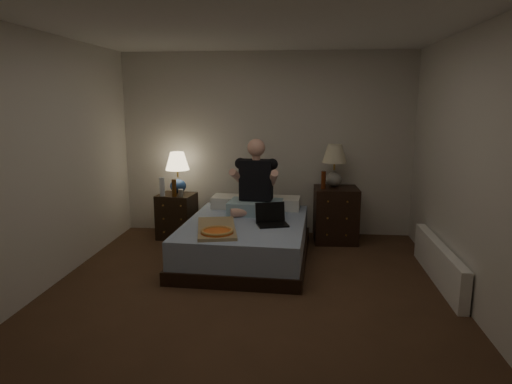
# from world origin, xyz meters

# --- Properties ---
(floor) EXTENTS (4.00, 4.50, 0.00)m
(floor) POSITION_xyz_m (0.00, 0.00, 0.00)
(floor) COLOR brown
(floor) RESTS_ON ground
(ceiling) EXTENTS (4.00, 4.50, 0.00)m
(ceiling) POSITION_xyz_m (0.00, 0.00, 2.50)
(ceiling) COLOR white
(ceiling) RESTS_ON ground
(wall_back) EXTENTS (4.00, 0.00, 2.50)m
(wall_back) POSITION_xyz_m (0.00, 2.25, 1.25)
(wall_back) COLOR silver
(wall_back) RESTS_ON ground
(wall_front) EXTENTS (4.00, 0.00, 2.50)m
(wall_front) POSITION_xyz_m (0.00, -2.25, 1.25)
(wall_front) COLOR silver
(wall_front) RESTS_ON ground
(wall_left) EXTENTS (0.00, 4.50, 2.50)m
(wall_left) POSITION_xyz_m (-2.00, 0.00, 1.25)
(wall_left) COLOR silver
(wall_left) RESTS_ON ground
(wall_right) EXTENTS (0.00, 4.50, 2.50)m
(wall_right) POSITION_xyz_m (2.00, 0.00, 1.25)
(wall_right) COLOR silver
(wall_right) RESTS_ON ground
(bed) EXTENTS (1.46, 1.89, 0.46)m
(bed) POSITION_xyz_m (-0.14, 1.08, 0.23)
(bed) COLOR #5B7FB7
(bed) RESTS_ON floor
(nightstand_left) EXTENTS (0.52, 0.48, 0.61)m
(nightstand_left) POSITION_xyz_m (-1.18, 1.85, 0.30)
(nightstand_left) COLOR black
(nightstand_left) RESTS_ON floor
(nightstand_right) EXTENTS (0.58, 0.53, 0.73)m
(nightstand_right) POSITION_xyz_m (0.96, 1.89, 0.36)
(nightstand_right) COLOR black
(nightstand_right) RESTS_ON floor
(lamp_left) EXTENTS (0.39, 0.39, 0.56)m
(lamp_left) POSITION_xyz_m (-1.18, 1.94, 0.89)
(lamp_left) COLOR navy
(lamp_left) RESTS_ON nightstand_left
(lamp_right) EXTENTS (0.34, 0.34, 0.56)m
(lamp_right) POSITION_xyz_m (0.93, 1.99, 1.01)
(lamp_right) COLOR gray
(lamp_right) RESTS_ON nightstand_right
(water_bottle) EXTENTS (0.07, 0.07, 0.25)m
(water_bottle) POSITION_xyz_m (-1.33, 1.71, 0.73)
(water_bottle) COLOR white
(water_bottle) RESTS_ON nightstand_left
(soda_can) EXTENTS (0.07, 0.07, 0.10)m
(soda_can) POSITION_xyz_m (-1.07, 1.69, 0.66)
(soda_can) COLOR #A5A6A1
(soda_can) RESTS_ON nightstand_left
(beer_bottle_left) EXTENTS (0.06, 0.06, 0.23)m
(beer_bottle_left) POSITION_xyz_m (-1.16, 1.70, 0.72)
(beer_bottle_left) COLOR #5A330C
(beer_bottle_left) RESTS_ON nightstand_left
(beer_bottle_right) EXTENTS (0.06, 0.06, 0.23)m
(beer_bottle_right) POSITION_xyz_m (0.78, 1.81, 0.84)
(beer_bottle_right) COLOR #58230C
(beer_bottle_right) RESTS_ON nightstand_right
(person) EXTENTS (0.69, 0.56, 0.93)m
(person) POSITION_xyz_m (-0.06, 1.48, 0.92)
(person) COLOR black
(person) RESTS_ON bed
(laptop) EXTENTS (0.41, 0.37, 0.24)m
(laptop) POSITION_xyz_m (0.18, 0.94, 0.58)
(laptop) COLOR black
(laptop) RESTS_ON bed
(pizza_box) EXTENTS (0.55, 0.83, 0.08)m
(pizza_box) POSITION_xyz_m (-0.37, 0.48, 0.50)
(pizza_box) COLOR tan
(pizza_box) RESTS_ON bed
(radiator) EXTENTS (0.10, 1.60, 0.40)m
(radiator) POSITION_xyz_m (1.93, 0.60, 0.20)
(radiator) COLOR white
(radiator) RESTS_ON floor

